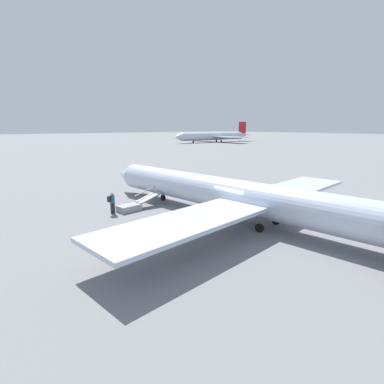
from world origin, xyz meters
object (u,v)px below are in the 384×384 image
(airplane_taxiing_distant, at_px, (215,136))
(boarding_stairs, at_px, (133,206))
(airplane_main, at_px, (248,198))
(passenger, at_px, (112,201))

(airplane_taxiing_distant, relative_size, boarding_stairs, 10.35)
(airplane_main, distance_m, boarding_stairs, 9.43)
(airplane_main, bearing_deg, boarding_stairs, 23.45)
(passenger, bearing_deg, airplane_main, -58.23)
(airplane_main, relative_size, airplane_taxiing_distant, 0.74)
(airplane_taxiing_distant, xyz_separation_m, passenger, (-75.48, 82.52, -1.63))
(boarding_stairs, bearing_deg, airplane_main, -66.55)
(boarding_stairs, bearing_deg, airplane_taxiing_distant, 36.90)
(airplane_main, xyz_separation_m, airplane_taxiing_distant, (83.65, -76.14, 0.81))
(airplane_main, height_order, airplane_taxiing_distant, airplane_taxiing_distant)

